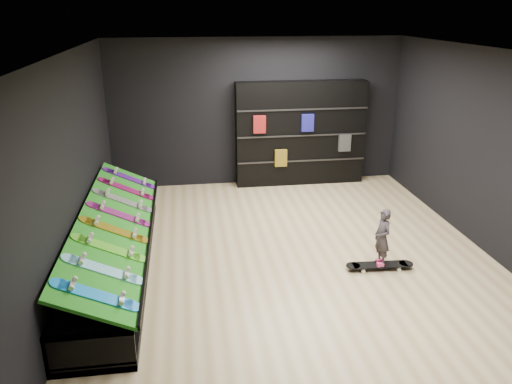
{
  "coord_description": "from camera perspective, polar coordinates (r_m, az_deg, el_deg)",
  "views": [
    {
      "loc": [
        -1.49,
        -6.57,
        3.55
      ],
      "look_at": [
        -0.5,
        0.2,
        1.0
      ],
      "focal_mm": 35.0,
      "sensor_mm": 36.0,
      "label": 1
    }
  ],
  "objects": [
    {
      "name": "display_board_3",
      "position": [
        6.97,
        -15.84,
        -4.18
      ],
      "size": [
        0.93,
        0.22,
        0.5
      ],
      "primitive_type": null,
      "rotation": [
        0.0,
        0.44,
        0.0
      ],
      "color": "yellow",
      "rests_on": "turf_ramp"
    },
    {
      "name": "floor",
      "position": [
        7.62,
        3.97,
        -7.4
      ],
      "size": [
        6.0,
        7.0,
        0.01
      ],
      "primitive_type": "cube",
      "color": "#C7B386",
      "rests_on": "ground"
    },
    {
      "name": "wall_right",
      "position": [
        8.22,
        25.2,
        4.02
      ],
      "size": [
        0.02,
        7.0,
        3.0
      ],
      "primitive_type": "cube",
      "color": "black",
      "rests_on": "ground"
    },
    {
      "name": "wall_left",
      "position": [
        7.05,
        -20.31,
        2.22
      ],
      "size": [
        0.02,
        7.0,
        3.0
      ],
      "primitive_type": "cube",
      "color": "black",
      "rests_on": "ground"
    },
    {
      "name": "ceiling",
      "position": [
        6.76,
        4.61,
        15.7
      ],
      "size": [
        6.0,
        7.0,
        0.01
      ],
      "primitive_type": "cube",
      "color": "white",
      "rests_on": "ground"
    },
    {
      "name": "wall_back",
      "position": [
        10.39,
        0.09,
        9.05
      ],
      "size": [
        6.0,
        0.02,
        3.0
      ],
      "primitive_type": "cube",
      "color": "black",
      "rests_on": "ground"
    },
    {
      "name": "back_shelving",
      "position": [
        10.47,
        5.09,
        6.68
      ],
      "size": [
        2.69,
        0.31,
        2.15
      ],
      "primitive_type": "cube",
      "color": "black",
      "rests_on": "ground"
    },
    {
      "name": "display_board_5",
      "position": [
        7.97,
        -14.95,
        -0.96
      ],
      "size": [
        0.93,
        0.22,
        0.5
      ],
      "primitive_type": null,
      "rotation": [
        0.0,
        0.44,
        0.0
      ],
      "color": "black",
      "rests_on": "turf_ramp"
    },
    {
      "name": "wall_front",
      "position": [
        3.99,
        15.3,
        -11.36
      ],
      "size": [
        6.0,
        0.02,
        3.0
      ],
      "primitive_type": "cube",
      "color": "black",
      "rests_on": "ground"
    },
    {
      "name": "turf_ramp",
      "position": [
        7.23,
        -15.67,
        -3.5
      ],
      "size": [
        0.92,
        4.5,
        0.46
      ],
      "primitive_type": "cube",
      "rotation": [
        0.0,
        0.44,
        0.0
      ],
      "color": "#156D11",
      "rests_on": "display_rack"
    },
    {
      "name": "display_board_7",
      "position": [
        8.98,
        -14.26,
        1.54
      ],
      "size": [
        0.93,
        0.22,
        0.5
      ],
      "primitive_type": null,
      "rotation": [
        0.0,
        0.44,
        0.0
      ],
      "color": "purple",
      "rests_on": "turf_ramp"
    },
    {
      "name": "display_board_1",
      "position": [
        6.01,
        -17.03,
        -8.46
      ],
      "size": [
        0.93,
        0.22,
        0.5
      ],
      "primitive_type": null,
      "rotation": [
        0.0,
        0.44,
        0.0
      ],
      "color": "#0CB2E5",
      "rests_on": "turf_ramp"
    },
    {
      "name": "display_board_6",
      "position": [
        8.47,
        -14.59,
        0.37
      ],
      "size": [
        0.93,
        0.22,
        0.5
      ],
      "primitive_type": null,
      "rotation": [
        0.0,
        0.44,
        0.0
      ],
      "color": "#E5198C",
      "rests_on": "turf_ramp"
    },
    {
      "name": "display_board_0",
      "position": [
        5.55,
        -17.79,
        -11.14
      ],
      "size": [
        0.93,
        0.22,
        0.5
      ],
      "primitive_type": null,
      "rotation": [
        0.0,
        0.44,
        0.0
      ],
      "color": "blue",
      "rests_on": "turf_ramp"
    },
    {
      "name": "floor_skateboard",
      "position": [
        7.46,
        13.93,
        -8.32
      ],
      "size": [
        0.99,
        0.28,
        0.09
      ],
      "primitive_type": null,
      "rotation": [
        0.0,
        0.0,
        -0.06
      ],
      "color": "black",
      "rests_on": "ground"
    },
    {
      "name": "child",
      "position": [
        7.32,
        14.13,
        -6.24
      ],
      "size": [
        0.16,
        0.21,
        0.51
      ],
      "primitive_type": "imported",
      "rotation": [
        0.0,
        0.0,
        -1.45
      ],
      "color": "black",
      "rests_on": "floor_skateboard"
    },
    {
      "name": "display_board_4",
      "position": [
        7.47,
        -15.36,
        -2.46
      ],
      "size": [
        0.93,
        0.22,
        0.5
      ],
      "primitive_type": null,
      "rotation": [
        0.0,
        0.44,
        0.0
      ],
      "color": "#2626BF",
      "rests_on": "turf_ramp"
    },
    {
      "name": "display_rack",
      "position": [
        7.43,
        -15.72,
        -6.77
      ],
      "size": [
        0.9,
        4.5,
        0.5
      ],
      "primitive_type": null,
      "color": "black",
      "rests_on": "ground"
    },
    {
      "name": "display_board_2",
      "position": [
        6.49,
        -16.39,
        -6.16
      ],
      "size": [
        0.93,
        0.22,
        0.5
      ],
      "primitive_type": null,
      "rotation": [
        0.0,
        0.44,
        0.0
      ],
      "color": "green",
      "rests_on": "turf_ramp"
    }
  ]
}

